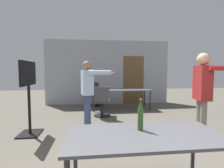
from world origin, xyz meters
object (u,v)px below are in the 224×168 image
(person_right_polo, at_px, (203,88))
(beer_bottle, at_px, (140,116))
(office_chair_far_right, at_px, (102,102))
(person_left_plaid, at_px, (88,87))
(office_chair_near_pushed, at_px, (96,95))
(tv_screen, at_px, (29,92))
(drink_cup, at_px, (109,88))

(person_right_polo, distance_m, beer_bottle, 2.01)
(office_chair_far_right, distance_m, beer_bottle, 3.46)
(person_left_plaid, height_order, person_right_polo, person_right_polo)
(office_chair_near_pushed, relative_size, beer_bottle, 2.60)
(tv_screen, height_order, office_chair_near_pushed, tv_screen)
(person_right_polo, xyz_separation_m, beer_bottle, (-1.58, -1.22, -0.17))
(person_left_plaid, height_order, beer_bottle, person_left_plaid)
(office_chair_far_right, bearing_deg, beer_bottle, -79.62)
(office_chair_near_pushed, xyz_separation_m, beer_bottle, (0.36, -5.23, 0.47))
(tv_screen, xyz_separation_m, office_chair_far_right, (1.68, 1.33, -0.51))
(beer_bottle, bearing_deg, person_right_polo, 37.66)
(person_right_polo, bearing_deg, beer_bottle, -44.06)
(person_right_polo, height_order, beer_bottle, person_right_polo)
(office_chair_far_right, height_order, drink_cup, office_chair_far_right)
(person_left_plaid, xyz_separation_m, person_right_polo, (2.23, -1.38, 0.08))
(beer_bottle, relative_size, drink_cup, 3.01)
(person_right_polo, height_order, drink_cup, person_right_polo)
(drink_cup, bearing_deg, office_chair_near_pushed, 115.54)
(beer_bottle, bearing_deg, person_left_plaid, 103.90)
(tv_screen, relative_size, person_left_plaid, 0.97)
(tv_screen, relative_size, office_chair_far_right, 1.72)
(person_left_plaid, relative_size, office_chair_near_pushed, 1.79)
(tv_screen, distance_m, person_left_plaid, 1.37)
(tv_screen, height_order, person_left_plaid, person_left_plaid)
(office_chair_near_pushed, bearing_deg, drink_cup, 83.84)
(person_left_plaid, distance_m, office_chair_far_right, 1.07)
(person_right_polo, bearing_deg, drink_cup, -145.74)
(beer_bottle, bearing_deg, office_chair_near_pushed, 93.96)
(person_left_plaid, bearing_deg, beer_bottle, 4.11)
(person_right_polo, xyz_separation_m, office_chair_near_pushed, (-1.94, 4.01, -0.64))
(drink_cup, bearing_deg, office_chair_far_right, -107.83)
(beer_bottle, bearing_deg, office_chair_far_right, 93.84)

